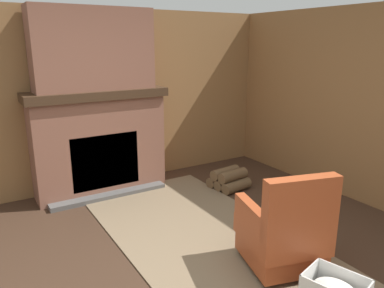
# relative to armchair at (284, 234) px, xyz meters

# --- Properties ---
(ground_plane) EXTENTS (14.00, 14.00, 0.00)m
(ground_plane) POSITION_rel_armchair_xyz_m (-0.18, -0.78, -0.35)
(ground_plane) COLOR #3D281C
(wood_panel_wall_left) EXTENTS (0.06, 5.96, 2.41)m
(wood_panel_wall_left) POSITION_rel_armchair_xyz_m (-2.89, -0.78, 0.86)
(wood_panel_wall_left) COLOR olive
(wood_panel_wall_left) RESTS_ON ground
(fireplace_hearth) EXTENTS (0.66, 1.80, 1.38)m
(fireplace_hearth) POSITION_rel_armchair_xyz_m (-2.63, -0.78, 0.34)
(fireplace_hearth) COLOR brown
(fireplace_hearth) RESTS_ON ground
(chimney_breast) EXTENTS (0.40, 1.50, 1.01)m
(chimney_breast) POSITION_rel_armchair_xyz_m (-2.64, -0.78, 1.54)
(chimney_breast) COLOR brown
(chimney_breast) RESTS_ON fireplace_hearth
(area_rug) EXTENTS (4.05, 1.68, 0.01)m
(area_rug) POSITION_rel_armchair_xyz_m (-0.48, -0.28, -0.34)
(area_rug) COLOR #7A664C
(area_rug) RESTS_ON ground
(armchair) EXTENTS (0.82, 0.80, 0.96)m
(armchair) POSITION_rel_armchair_xyz_m (0.00, 0.00, 0.00)
(armchair) COLOR #A84723
(armchair) RESTS_ON ground
(firewood_stack) EXTENTS (0.51, 0.50, 0.28)m
(firewood_stack) POSITION_rel_armchair_xyz_m (-1.80, 0.75, -0.22)
(firewood_stack) COLOR brown
(firewood_stack) RESTS_ON ground
(oil_lamp_vase) EXTENTS (0.12, 0.12, 0.25)m
(oil_lamp_vase) POSITION_rel_armchair_xyz_m (-2.68, -1.18, 1.12)
(oil_lamp_vase) COLOR #47708E
(oil_lamp_vase) RESTS_ON fireplace_hearth
(storage_case) EXTENTS (0.14, 0.25, 0.12)m
(storage_case) POSITION_rel_armchair_xyz_m (-2.68, -0.29, 1.09)
(storage_case) COLOR gray
(storage_case) RESTS_ON fireplace_hearth
(decorative_plate_on_mantel) EXTENTS (0.06, 0.23, 0.23)m
(decorative_plate_on_mantel) POSITION_rel_armchair_xyz_m (-2.70, -0.68, 1.14)
(decorative_plate_on_mantel) COLOR red
(decorative_plate_on_mantel) RESTS_ON fireplace_hearth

